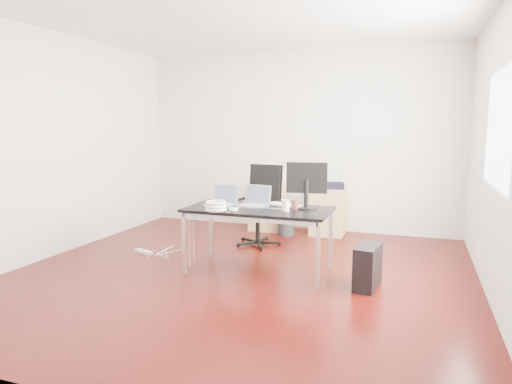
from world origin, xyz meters
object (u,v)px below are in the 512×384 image
(filing_cabinet_left, at_px, (268,208))
(office_chair, at_px, (261,201))
(desk, at_px, (259,213))
(pc_tower, at_px, (368,267))
(filing_cabinet_right, at_px, (328,211))

(filing_cabinet_left, bearing_deg, office_chair, -78.49)
(desk, distance_m, office_chair, 1.24)
(office_chair, relative_size, pc_tower, 2.40)
(desk, xyz_separation_m, filing_cabinet_right, (0.40, 2.06, -0.33))
(filing_cabinet_left, bearing_deg, pc_tower, -50.92)
(desk, relative_size, pc_tower, 3.56)
(desk, xyz_separation_m, filing_cabinet_left, (-0.56, 2.06, -0.33))
(filing_cabinet_left, height_order, pc_tower, filing_cabinet_left)
(office_chair, xyz_separation_m, filing_cabinet_right, (0.78, 0.88, -0.26))
(filing_cabinet_right, bearing_deg, filing_cabinet_left, 180.00)
(desk, bearing_deg, pc_tower, -6.01)
(filing_cabinet_left, height_order, filing_cabinet_right, same)
(pc_tower, bearing_deg, filing_cabinet_left, 136.97)
(office_chair, bearing_deg, filing_cabinet_right, 55.78)
(desk, bearing_deg, filing_cabinet_right, 78.93)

